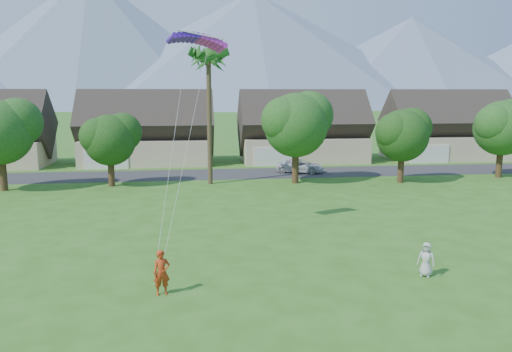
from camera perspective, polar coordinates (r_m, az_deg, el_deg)
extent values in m
plane|color=#2D6019|center=(19.94, 3.72, -15.71)|extent=(500.00, 500.00, 0.00)
cube|color=#2D2D30|center=(52.51, -3.26, 0.24)|extent=(90.00, 7.00, 0.01)
imported|color=#B03414|center=(21.83, -10.73, -10.80)|extent=(0.79, 0.60, 1.94)
imported|color=#B2B3AE|center=(24.85, 18.88, -9.00)|extent=(0.94, 0.90, 1.62)
imported|color=silver|center=(53.48, 5.09, 1.14)|extent=(5.53, 4.02, 1.40)
cone|color=slate|center=(283.67, -18.18, 14.48)|extent=(190.00, 190.00, 70.00)
cone|color=slate|center=(280.61, -0.29, 14.18)|extent=(240.00, 240.00, 62.00)
cone|color=slate|center=(304.36, 17.20, 12.27)|extent=(200.00, 200.00, 50.00)
cube|color=beige|center=(61.35, -12.29, 2.80)|extent=(15.00, 8.00, 3.00)
cube|color=#382D28|center=(61.06, -12.40, 5.86)|extent=(15.75, 8.15, 8.15)
cube|color=silver|center=(57.94, -16.76, 1.82)|extent=(4.80, 0.12, 2.20)
cube|color=beige|center=(62.57, 5.34, 3.11)|extent=(15.00, 8.00, 3.00)
cube|color=#382D28|center=(62.28, 5.39, 6.11)|extent=(15.75, 8.15, 8.15)
cube|color=silver|center=(57.87, 2.13, 2.22)|extent=(4.80, 0.12, 2.20)
cube|color=beige|center=(69.19, 20.92, 3.13)|extent=(15.00, 8.00, 3.00)
cube|color=#382D28|center=(68.94, 21.08, 5.85)|extent=(15.75, 8.15, 8.15)
cube|color=silver|center=(63.73, 19.26, 2.37)|extent=(4.80, 0.12, 2.20)
cylinder|color=#47301C|center=(48.66, -26.91, 0.03)|extent=(0.61, 0.61, 2.62)
sphere|color=#214916|center=(48.24, -27.25, 4.45)|extent=(5.58, 5.58, 5.58)
cylinder|color=#47301C|center=(47.39, -16.20, 0.19)|extent=(0.56, 0.56, 2.18)
sphere|color=#214916|center=(47.00, -16.37, 3.95)|extent=(4.62, 4.62, 4.62)
cylinder|color=#47301C|center=(47.20, 4.51, 0.90)|extent=(0.62, 0.62, 2.82)
sphere|color=#214916|center=(46.77, 4.58, 5.81)|extent=(5.98, 5.98, 5.98)
cylinder|color=#47301C|center=(49.31, 16.20, 0.61)|extent=(0.58, 0.58, 2.30)
sphere|color=#214916|center=(48.92, 16.39, 4.45)|extent=(4.90, 4.90, 4.90)
cylinder|color=#47301C|center=(55.81, 26.03, 1.16)|extent=(0.60, 0.60, 2.56)
sphere|color=#214916|center=(55.46, 26.31, 4.92)|extent=(5.44, 5.44, 5.44)
cylinder|color=#4C3D26|center=(46.29, -5.35, 6.43)|extent=(0.44, 0.44, 12.00)
sphere|color=#286021|center=(46.37, -5.47, 14.23)|extent=(3.00, 3.00, 3.00)
cube|color=#4E17B3|center=(29.46, -8.36, 15.31)|extent=(1.90, 1.53, 0.50)
cube|color=#C725B8|center=(29.48, -5.04, 15.37)|extent=(1.90, 1.53, 0.50)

